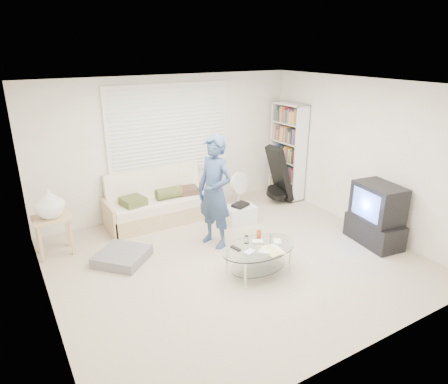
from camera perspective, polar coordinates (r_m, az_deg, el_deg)
ground at (r=5.98m, az=1.50°, el=-9.61°), size 5.00×5.00×0.00m
room_shell at (r=5.75m, az=-0.90°, el=6.73°), size 5.02×4.52×2.51m
window_blinds at (r=7.28m, az=-7.72°, el=8.79°), size 2.32×0.08×1.62m
futon_sofa at (r=7.20m, az=-9.17°, el=-1.82°), size 1.88×0.76×0.92m
grey_floor_pillow at (r=6.09m, az=-14.32°, el=-8.90°), size 0.94×0.94×0.15m
side_table at (r=6.33m, az=-23.64°, el=-1.80°), size 0.53×0.43×1.06m
bookshelf at (r=8.19m, az=9.08°, el=5.74°), size 0.30×0.81×1.91m
guitar_case at (r=7.92m, az=7.86°, el=1.96°), size 0.49×0.43×1.14m
floor_fan at (r=7.67m, az=2.12°, el=0.77°), size 0.44×0.29×0.71m
storage_bin at (r=7.09m, az=2.35°, el=-3.12°), size 0.54×0.40×0.36m
tv_unit at (r=6.69m, az=20.93°, el=-3.11°), size 0.60×0.96×0.98m
coffee_table at (r=5.50m, az=5.03°, el=-8.53°), size 1.13×0.74×0.53m
standing_person at (r=6.06m, az=-1.34°, el=-0.04°), size 0.59×0.73×1.75m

